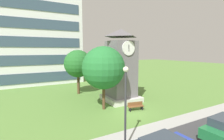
{
  "coord_description": "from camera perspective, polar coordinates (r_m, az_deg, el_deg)",
  "views": [
    {
      "loc": [
        -9.78,
        -13.95,
        6.49
      ],
      "look_at": [
        0.78,
        5.15,
        3.95
      ],
      "focal_mm": 26.81,
      "sensor_mm": 36.0,
      "label": 1
    }
  ],
  "objects": [
    {
      "name": "kerb_strip",
      "position": [
        15.48,
        14.51,
        -18.36
      ],
      "size": [
        120.0,
        1.6,
        0.01
      ],
      "primitive_type": "cube",
      "color": "#9E9E99",
      "rests_on": "ground"
    },
    {
      "name": "clock_tower",
      "position": [
        21.49,
        3.12,
        0.14
      ],
      "size": [
        4.24,
        4.24,
        9.19
      ],
      "color": "slate",
      "rests_on": "ground"
    },
    {
      "name": "tree_streetside",
      "position": [
        25.37,
        -11.52,
        2.08
      ],
      "size": [
        4.09,
        4.09,
        6.6
      ],
      "color": "#513823",
      "rests_on": "ground"
    },
    {
      "name": "street_lamp",
      "position": [
        10.91,
        4.63,
        -9.62
      ],
      "size": [
        0.36,
        0.36,
        5.5
      ],
      "color": "#333338",
      "rests_on": "ground"
    },
    {
      "name": "tree_near_tower",
      "position": [
        18.14,
        -2.9,
        0.75
      ],
      "size": [
        4.68,
        4.68,
        6.98
      ],
      "color": "#513823",
      "rests_on": "ground"
    },
    {
      "name": "tree_by_building",
      "position": [
        24.98,
        -0.86,
        1.23
      ],
      "size": [
        4.19,
        4.19,
        6.24
      ],
      "color": "#513823",
      "rests_on": "ground"
    },
    {
      "name": "office_building",
      "position": [
        38.89,
        -26.36,
        10.54
      ],
      "size": [
        18.76,
        11.87,
        19.2
      ],
      "color": "silver",
      "rests_on": "ground"
    },
    {
      "name": "ground_plane",
      "position": [
        18.23,
        5.89,
        -14.25
      ],
      "size": [
        160.0,
        160.0,
        0.0
      ],
      "primitive_type": "plane",
      "color": "#567F38"
    },
    {
      "name": "park_bench",
      "position": [
        18.84,
        8.07,
        -12.1
      ],
      "size": [
        1.86,
        0.81,
        0.88
      ],
      "color": "brown",
      "rests_on": "ground"
    }
  ]
}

